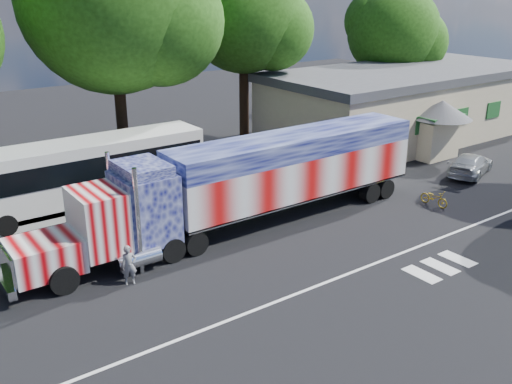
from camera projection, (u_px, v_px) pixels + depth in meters
ground at (295, 250)px, 25.59m from camera, size 100.00×100.00×0.00m
lane_markings at (385, 272)px, 23.66m from camera, size 30.00×2.67×0.01m
semi_truck at (252, 180)px, 27.44m from camera, size 21.41×3.38×4.56m
coach_bus at (89, 173)px, 30.01m from camera, size 12.47×2.90×3.63m
hall_building at (406, 103)px, 43.90m from camera, size 22.40×12.80×5.20m
parked_car at (470, 164)px, 35.51m from camera, size 4.98×3.30×1.34m
woman at (129, 265)px, 22.46m from camera, size 0.68×0.54×1.64m
bicycle at (434, 198)px, 30.62m from camera, size 0.67×1.69×0.87m
tree_n_mid at (116, 1)px, 33.24m from camera, size 11.45×10.91×15.82m
tree_far_ne at (395, 32)px, 48.72m from camera, size 8.25×7.86×11.34m
tree_ne_a at (245, 14)px, 39.93m from camera, size 8.75×8.33×13.48m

